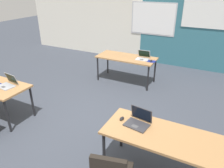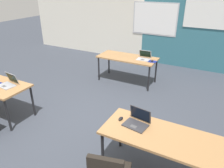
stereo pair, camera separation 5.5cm
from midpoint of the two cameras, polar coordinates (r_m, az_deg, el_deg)
The scene contains 10 objects.
ground_plane at distance 4.51m, azimuth -7.52°, elevation -9.60°, with size 24.00×24.00×0.00m.
back_wall_assembly at distance 7.56m, azimuth 11.35°, elevation 16.17°, with size 10.00×0.27×2.80m.
desk_near_right at distance 3.07m, azimuth 13.28°, elevation -13.86°, with size 1.60×0.70×0.72m.
desk_far_center at distance 5.93m, azimuth 4.35°, elevation 6.59°, with size 1.60×0.70×0.72m.
laptop_far_right at distance 5.77m, azimuth 8.71°, elevation 6.97°, with size 0.34×0.33×0.22m.
mousepad_far_right at distance 5.65m, azimuth 10.85°, elevation 5.89°, with size 0.22×0.19×0.00m.
mouse_far_right at distance 5.64m, azimuth 10.86°, elevation 6.07°, with size 0.06×0.10×0.03m.
laptop_near_right_inner at distance 3.14m, azimuth 7.17°, elevation -9.77°, with size 0.37×0.31×0.24m.
mouse_near_right_inner at distance 3.24m, azimuth 2.83°, elevation -9.13°, with size 0.06×0.10×0.03m.
laptop_near_left_inner at distance 4.69m, azimuth -25.43°, elevation 0.26°, with size 0.36×0.33×0.23m.
Camera 2 is at (2.25, -2.94, 2.57)m, focal length 34.51 mm.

